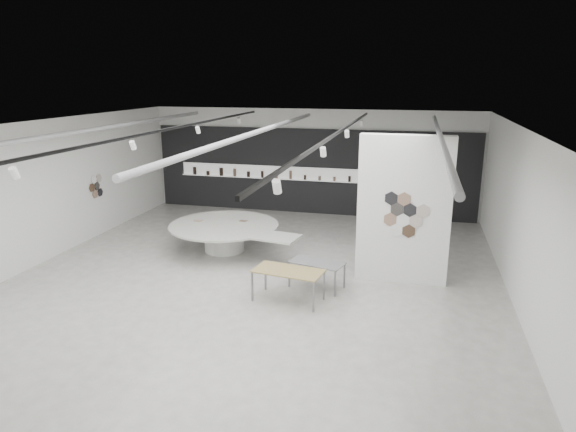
% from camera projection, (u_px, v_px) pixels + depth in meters
% --- Properties ---
extents(room, '(12.02, 14.02, 3.82)m').
position_uv_depth(room, '(248.00, 200.00, 12.13)').
color(room, '#B7B4AD').
rests_on(room, ground).
extents(back_wall_display, '(11.80, 0.27, 3.10)m').
position_uv_depth(back_wall_display, '(309.00, 172.00, 18.76)').
color(back_wall_display, black).
rests_on(back_wall_display, ground).
extents(partition_column, '(2.20, 0.38, 3.60)m').
position_uv_depth(partition_column, '(404.00, 210.00, 12.29)').
color(partition_column, white).
rests_on(partition_column, ground).
extents(display_island, '(4.23, 3.63, 0.81)m').
position_uv_depth(display_island, '(226.00, 234.00, 14.78)').
color(display_island, white).
rests_on(display_island, ground).
extents(sample_table_wood, '(1.64, 1.00, 0.72)m').
position_uv_depth(sample_table_wood, '(288.00, 273.00, 11.44)').
color(sample_table_wood, '#9B8650').
rests_on(sample_table_wood, ground).
extents(sample_table_stone, '(1.38, 0.93, 0.65)m').
position_uv_depth(sample_table_stone, '(317.00, 264.00, 12.17)').
color(sample_table_stone, slate).
rests_on(sample_table_stone, ground).
extents(kitchen_counter, '(1.55, 0.69, 1.19)m').
position_uv_depth(kitchen_counter, '(393.00, 209.00, 17.92)').
color(kitchen_counter, white).
rests_on(kitchen_counter, ground).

